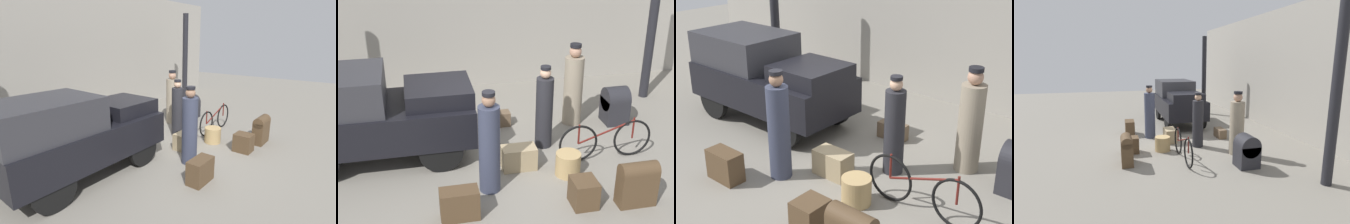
{
  "view_description": "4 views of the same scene",
  "coord_description": "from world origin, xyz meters",
  "views": [
    {
      "loc": [
        -5.06,
        -3.88,
        2.82
      ],
      "look_at": [
        0.2,
        0.2,
        0.95
      ],
      "focal_mm": 28.0,
      "sensor_mm": 36.0,
      "label": 1
    },
    {
      "loc": [
        -1.44,
        -7.44,
        4.61
      ],
      "look_at": [
        0.2,
        0.2,
        0.95
      ],
      "focal_mm": 50.0,
      "sensor_mm": 36.0,
      "label": 2
    },
    {
      "loc": [
        4.86,
        -5.3,
        3.92
      ],
      "look_at": [
        0.2,
        0.2,
        0.95
      ],
      "focal_mm": 50.0,
      "sensor_mm": 36.0,
      "label": 3
    },
    {
      "loc": [
        8.5,
        -1.95,
        2.63
      ],
      "look_at": [
        0.2,
        0.2,
        0.95
      ],
      "focal_mm": 28.0,
      "sensor_mm": 36.0,
      "label": 4
    }
  ],
  "objects": [
    {
      "name": "canopy_pillar_left",
      "position": [
        -3.9,
        2.39,
        1.9
      ],
      "size": [
        0.22,
        0.22,
        3.8
      ],
      "color": "black",
      "rests_on": "ground"
    },
    {
      "name": "porter_carrying_trunk",
      "position": [
        1.03,
        0.49,
        0.78
      ],
      "size": [
        0.34,
        0.34,
        1.68
      ],
      "color": "#232328",
      "rests_on": "ground"
    },
    {
      "name": "suitcase_black_upright",
      "position": [
        0.34,
        -0.25,
        0.22
      ],
      "size": [
        0.63,
        0.35,
        0.44
      ],
      "color": "#9E8966",
      "rests_on": "ground"
    },
    {
      "name": "trunk_large_brown",
      "position": [
        -0.9,
        -1.48,
        0.25
      ],
      "size": [
        0.6,
        0.32,
        0.5
      ],
      "color": "#4C3823",
      "rests_on": "ground"
    },
    {
      "name": "porter_standing_middle",
      "position": [
        1.93,
        1.36,
        0.82
      ],
      "size": [
        0.41,
        0.41,
        1.8
      ],
      "color": "gray",
      "rests_on": "ground"
    },
    {
      "name": "porter_lifting_near_truck",
      "position": [
        -0.3,
        -0.81,
        0.84
      ],
      "size": [
        0.36,
        0.36,
        1.81
      ],
      "color": "#33384C",
      "rests_on": "ground"
    },
    {
      "name": "suitcase_tan_flat",
      "position": [
        0.29,
        1.55,
        0.16
      ],
      "size": [
        0.56,
        0.27,
        0.31
      ],
      "color": "brown",
      "rests_on": "ground"
    },
    {
      "name": "ground_plane",
      "position": [
        0.0,
        0.0,
        0.0
      ],
      "size": [
        30.0,
        30.0,
        0.0
      ],
      "primitive_type": "plane",
      "color": "gray"
    },
    {
      "name": "suitcase_small_leather",
      "position": [
        1.11,
        -1.57,
        0.23
      ],
      "size": [
        0.4,
        0.44,
        0.47
      ],
      "color": "#4C3823",
      "rests_on": "ground"
    },
    {
      "name": "truck",
      "position": [
        -2.26,
        0.65,
        0.98
      ],
      "size": [
        3.47,
        1.55,
        1.78
      ],
      "color": "black",
      "rests_on": "ground"
    },
    {
      "name": "wicker_basket",
      "position": [
        1.16,
        -0.64,
        0.21
      ],
      "size": [
        0.45,
        0.45,
        0.43
      ],
      "color": "tan",
      "rests_on": "ground"
    },
    {
      "name": "station_building_facade",
      "position": [
        0.0,
        4.08,
        2.25
      ],
      "size": [
        16.0,
        0.15,
        4.5
      ],
      "color": "gray",
      "rests_on": "ground"
    },
    {
      "name": "bicycle",
      "position": [
        2.03,
        -0.25,
        0.39
      ],
      "size": [
        1.84,
        0.04,
        0.81
      ],
      "color": "black",
      "rests_on": "ground"
    }
  ]
}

